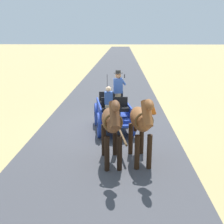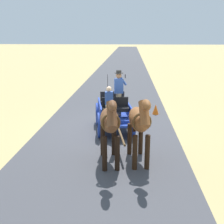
{
  "view_description": "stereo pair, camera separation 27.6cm",
  "coord_description": "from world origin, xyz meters",
  "px_view_note": "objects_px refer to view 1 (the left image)",
  "views": [
    {
      "loc": [
        -0.66,
        11.12,
        3.82
      ],
      "look_at": [
        -0.3,
        1.37,
        1.1
      ],
      "focal_mm": 44.82,
      "sensor_mm": 36.0,
      "label": 1
    },
    {
      "loc": [
        -0.93,
        11.11,
        3.82
      ],
      "look_at": [
        -0.3,
        1.37,
        1.1
      ],
      "focal_mm": 44.82,
      "sensor_mm": 36.0,
      "label": 2
    }
  ],
  "objects_px": {
    "horse_drawn_carriage": "(113,111)",
    "horse_near_side": "(141,121)",
    "traffic_cone": "(153,109)",
    "horse_off_side": "(112,122)"
  },
  "relations": [
    {
      "from": "horse_drawn_carriage",
      "to": "horse_off_side",
      "type": "xyz_separation_m",
      "value": [
        -0.04,
        3.06,
        0.51
      ]
    },
    {
      "from": "horse_drawn_carriage",
      "to": "horse_near_side",
      "type": "xyz_separation_m",
      "value": [
        -0.91,
        2.92,
        0.51
      ]
    },
    {
      "from": "horse_near_side",
      "to": "horse_drawn_carriage",
      "type": "bearing_deg",
      "value": -72.69
    },
    {
      "from": "traffic_cone",
      "to": "horse_near_side",
      "type": "bearing_deg",
      "value": 79.73
    },
    {
      "from": "horse_near_side",
      "to": "horse_off_side",
      "type": "height_order",
      "value": "same"
    },
    {
      "from": "horse_drawn_carriage",
      "to": "traffic_cone",
      "type": "relative_size",
      "value": 9.02
    },
    {
      "from": "horse_drawn_carriage",
      "to": "horse_near_side",
      "type": "bearing_deg",
      "value": 107.31
    },
    {
      "from": "horse_near_side",
      "to": "traffic_cone",
      "type": "height_order",
      "value": "horse_near_side"
    },
    {
      "from": "horse_off_side",
      "to": "traffic_cone",
      "type": "xyz_separation_m",
      "value": [
        -1.86,
        -5.61,
        -1.07
      ]
    },
    {
      "from": "horse_near_side",
      "to": "traffic_cone",
      "type": "bearing_deg",
      "value": -100.27
    }
  ]
}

